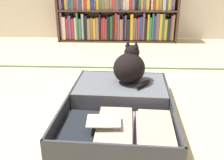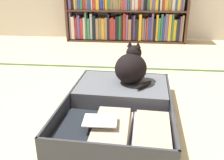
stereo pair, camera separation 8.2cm
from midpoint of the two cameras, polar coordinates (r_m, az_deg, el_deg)
ground_plane at (r=1.41m, az=-1.01°, el=-11.40°), size 10.00×10.00×0.00m
tatami_border at (r=2.38m, az=2.03°, el=2.88°), size 4.80×0.05×0.00m
bookshelf at (r=3.44m, az=3.93°, el=15.44°), size 1.61×0.27×0.83m
open_suitcase at (r=1.57m, az=3.41°, el=-5.41°), size 0.68×0.95×0.13m
black_cat at (r=1.67m, az=5.95°, el=2.91°), size 0.29×0.30×0.28m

